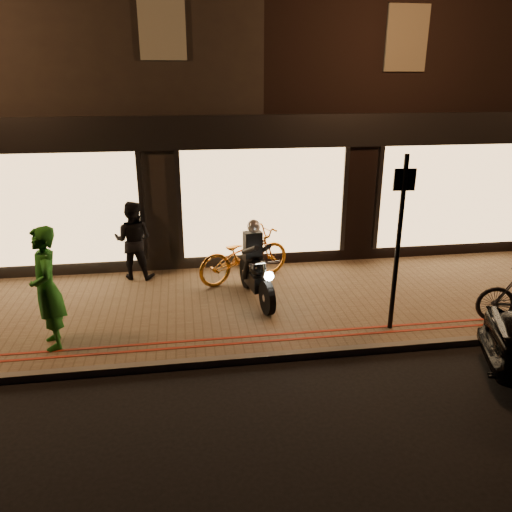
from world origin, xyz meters
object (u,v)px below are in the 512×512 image
at_px(person_green, 47,289).
at_px(sign_post, 399,236).
at_px(motorcycle, 256,270).
at_px(bicycle_gold, 244,255).

bearing_deg(person_green, sign_post, 69.28).
distance_m(motorcycle, person_green, 3.75).
distance_m(sign_post, person_green, 5.68).
height_order(sign_post, person_green, sign_post).
height_order(sign_post, bicycle_gold, sign_post).
distance_m(bicycle_gold, person_green, 4.14).
bearing_deg(sign_post, person_green, 177.50).
bearing_deg(bicycle_gold, sign_post, -162.37).
xyz_separation_m(motorcycle, sign_post, (2.14, -1.53, 1.06)).
height_order(motorcycle, person_green, person_green).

